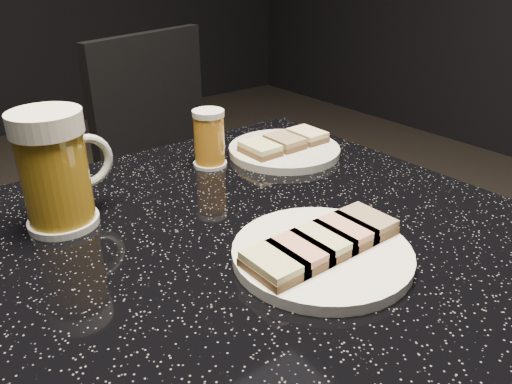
% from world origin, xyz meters
% --- Properties ---
extents(plate_large, '(0.22, 0.22, 0.01)m').
position_xyz_m(plate_large, '(0.01, -0.11, 0.76)').
color(plate_large, white).
rests_on(plate_large, table).
extents(plate_small, '(0.20, 0.20, 0.01)m').
position_xyz_m(plate_small, '(0.20, 0.18, 0.76)').
color(plate_small, silver).
rests_on(plate_small, table).
extents(table, '(0.70, 0.70, 0.75)m').
position_xyz_m(table, '(0.00, 0.00, 0.51)').
color(table, black).
rests_on(table, floor).
extents(beer_mug, '(0.13, 0.09, 0.16)m').
position_xyz_m(beer_mug, '(-0.20, 0.16, 0.83)').
color(beer_mug, white).
rests_on(beer_mug, table).
extents(beer_tumbler, '(0.06, 0.06, 0.10)m').
position_xyz_m(beer_tumbler, '(0.07, 0.21, 0.80)').
color(beer_tumbler, silver).
rests_on(beer_tumbler, table).
extents(chair, '(0.54, 0.54, 0.88)m').
position_xyz_m(chair, '(0.31, 0.73, 0.50)').
color(chair, black).
rests_on(chair, floor).
extents(canapes_on_plate_large, '(0.20, 0.07, 0.02)m').
position_xyz_m(canapes_on_plate_large, '(0.01, -0.11, 0.77)').
color(canapes_on_plate_large, '#4C3521').
rests_on(canapes_on_plate_large, plate_large).
extents(canapes_on_plate_small, '(0.16, 0.07, 0.02)m').
position_xyz_m(canapes_on_plate_small, '(0.20, 0.18, 0.77)').
color(canapes_on_plate_small, '#4C3521').
rests_on(canapes_on_plate_small, plate_small).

